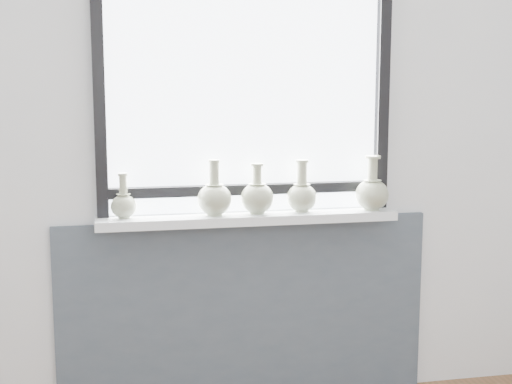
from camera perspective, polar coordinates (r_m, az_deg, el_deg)
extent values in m
cube|color=silver|center=(3.18, -0.95, 5.71)|extent=(3.60, 0.02, 2.60)
cube|color=#464F5B|center=(3.31, -0.82, -9.54)|extent=(1.70, 0.03, 0.86)
cube|color=silver|center=(3.13, -0.59, -2.09)|extent=(1.32, 0.18, 0.04)
cube|color=black|center=(3.07, -12.44, 7.73)|extent=(0.05, 0.06, 1.05)
cube|color=black|center=(3.30, 10.05, 7.86)|extent=(0.05, 0.06, 1.05)
cube|color=black|center=(3.16, -0.77, 0.21)|extent=(1.20, 0.05, 0.04)
cube|color=white|center=(3.15, -0.87, 7.50)|extent=(1.20, 0.01, 1.00)
cylinder|color=#9FA587|center=(3.07, -10.51, -1.99)|extent=(0.05, 0.05, 0.01)
ellipsoid|color=#9FA587|center=(3.06, -10.54, -1.14)|extent=(0.11, 0.11, 0.10)
cone|color=#9FA587|center=(3.06, -10.56, -0.42)|extent=(0.06, 0.06, 0.03)
cylinder|color=#9FA587|center=(3.05, -10.58, 0.40)|extent=(0.03, 0.03, 0.10)
cylinder|color=#9FA587|center=(3.04, -10.61, 1.39)|extent=(0.04, 0.04, 0.01)
cylinder|color=#9FA587|center=(3.09, -3.33, -1.80)|extent=(0.07, 0.07, 0.01)
ellipsoid|color=#9FA587|center=(3.08, -3.34, -0.61)|extent=(0.15, 0.15, 0.14)
cone|color=#9FA587|center=(3.07, -3.35, 0.36)|extent=(0.08, 0.08, 0.03)
cylinder|color=#9FA587|center=(3.06, -3.36, 1.33)|extent=(0.04, 0.04, 0.11)
cylinder|color=#9FA587|center=(3.06, -3.37, 2.48)|extent=(0.05, 0.05, 0.01)
cylinder|color=#9FA587|center=(3.13, 0.09, -1.65)|extent=(0.07, 0.07, 0.01)
ellipsoid|color=#9FA587|center=(3.12, 0.09, -0.50)|extent=(0.15, 0.15, 0.13)
cone|color=#9FA587|center=(3.11, 0.09, 0.42)|extent=(0.08, 0.08, 0.03)
cylinder|color=#9FA587|center=(3.10, 0.09, 1.23)|extent=(0.04, 0.04, 0.10)
cylinder|color=#9FA587|center=(3.10, 0.09, 2.20)|extent=(0.06, 0.06, 0.01)
cylinder|color=#9FA587|center=(3.18, 3.67, -1.50)|extent=(0.06, 0.06, 0.01)
ellipsoid|color=#9FA587|center=(3.17, 3.68, -0.46)|extent=(0.14, 0.14, 0.12)
cone|color=#9FA587|center=(3.16, 3.69, 0.39)|extent=(0.07, 0.07, 0.03)
cylinder|color=#9FA587|center=(3.15, 3.70, 1.35)|extent=(0.05, 0.05, 0.11)
cylinder|color=#9FA587|center=(3.15, 3.71, 2.48)|extent=(0.06, 0.06, 0.01)
cylinder|color=#9FA587|center=(3.25, 9.23, -1.36)|extent=(0.07, 0.07, 0.01)
ellipsoid|color=#9FA587|center=(3.24, 9.26, -0.22)|extent=(0.15, 0.15, 0.14)
cone|color=#9FA587|center=(3.23, 9.28, 0.70)|extent=(0.08, 0.08, 0.03)
cylinder|color=#9FA587|center=(3.23, 9.31, 1.65)|extent=(0.04, 0.04, 0.12)
cylinder|color=#9FA587|center=(3.22, 9.33, 2.77)|extent=(0.07, 0.07, 0.01)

